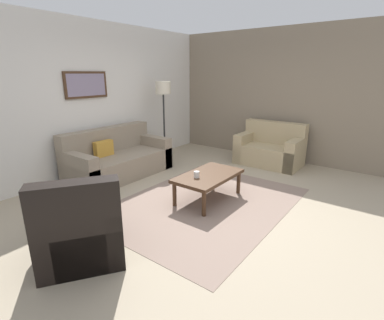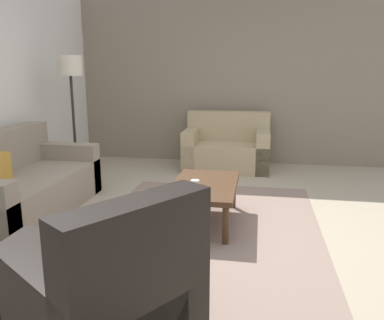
% 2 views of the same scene
% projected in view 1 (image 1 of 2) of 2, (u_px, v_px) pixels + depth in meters
% --- Properties ---
extents(ground_plane, '(8.00, 8.00, 0.00)m').
position_uv_depth(ground_plane, '(205.00, 203.00, 4.33)').
color(ground_plane, tan).
extents(rear_partition, '(6.00, 0.12, 2.80)m').
position_uv_depth(rear_partition, '(92.00, 99.00, 5.42)').
color(rear_partition, silver).
rests_on(rear_partition, ground_plane).
extents(stone_feature_panel, '(0.12, 5.20, 2.80)m').
position_uv_depth(stone_feature_panel, '(285.00, 96.00, 6.22)').
color(stone_feature_panel, gray).
rests_on(stone_feature_panel, ground_plane).
extents(area_rug, '(2.96, 2.21, 0.01)m').
position_uv_depth(area_rug, '(205.00, 203.00, 4.33)').
color(area_rug, gray).
rests_on(area_rug, ground_plane).
extents(couch_main, '(1.92, 0.94, 0.88)m').
position_uv_depth(couch_main, '(116.00, 160.00, 5.48)').
color(couch_main, gray).
rests_on(couch_main, ground_plane).
extents(couch_loveseat, '(0.80, 1.31, 0.88)m').
position_uv_depth(couch_loveseat, '(271.00, 150.00, 6.15)').
color(couch_loveseat, tan).
rests_on(couch_loveseat, ground_plane).
extents(armchair_leather, '(1.11, 1.11, 0.95)m').
position_uv_depth(armchair_leather, '(81.00, 233.00, 2.94)').
color(armchair_leather, black).
rests_on(armchair_leather, ground_plane).
extents(ottoman, '(0.56, 0.56, 0.40)m').
position_uv_depth(ottoman, '(84.00, 208.00, 3.72)').
color(ottoman, black).
rests_on(ottoman, ground_plane).
extents(coffee_table, '(1.10, 0.64, 0.41)m').
position_uv_depth(coffee_table, '(208.00, 177.00, 4.36)').
color(coffee_table, '#472D1C').
rests_on(coffee_table, ground_plane).
extents(cup, '(0.08, 0.08, 0.09)m').
position_uv_depth(cup, '(197.00, 174.00, 4.20)').
color(cup, white).
rests_on(cup, coffee_table).
extents(lamp_standing, '(0.32, 0.32, 1.71)m').
position_uv_depth(lamp_standing, '(163.00, 96.00, 6.07)').
color(lamp_standing, black).
rests_on(lamp_standing, ground_plane).
extents(framed_artwork, '(0.85, 0.04, 0.47)m').
position_uv_depth(framed_artwork, '(86.00, 85.00, 5.17)').
color(framed_artwork, '#472D1C').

